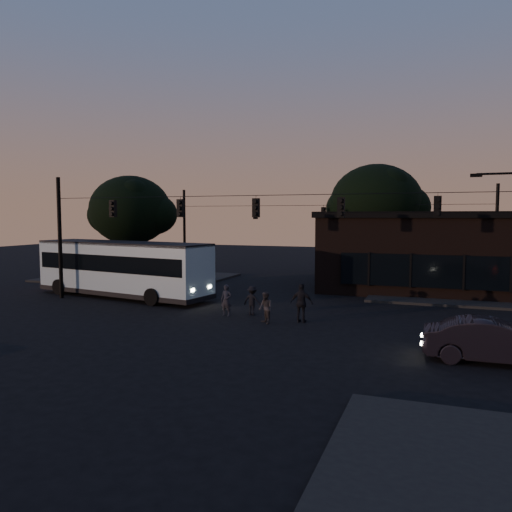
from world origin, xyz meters
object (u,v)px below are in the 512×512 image
(pedestrian_b, at_px, (265,308))
(pedestrian_d, at_px, (252,300))
(bus, at_px, (122,266))
(pedestrian_c, at_px, (302,303))
(building, at_px, (438,251))
(pedestrian_a, at_px, (226,300))
(car, at_px, (493,341))

(pedestrian_b, bearing_deg, pedestrian_d, 172.67)
(bus, bearing_deg, pedestrian_c, -4.99)
(pedestrian_b, xyz_separation_m, pedestrian_d, (-1.31, 1.69, 0.00))
(building, distance_m, pedestrian_b, 16.51)
(bus, relative_size, pedestrian_b, 8.35)
(pedestrian_a, xyz_separation_m, pedestrian_b, (2.49, -1.01, -0.05))
(pedestrian_a, xyz_separation_m, pedestrian_c, (4.05, -0.19, 0.14))
(building, height_order, pedestrian_d, building)
(bus, bearing_deg, pedestrian_b, -10.82)
(building, xyz_separation_m, pedestrian_c, (-6.00, -13.72, -1.76))
(bus, bearing_deg, building, 39.05)
(building, relative_size, pedestrian_d, 10.08)
(building, xyz_separation_m, car, (2.01, -17.80, -1.94))
(pedestrian_b, xyz_separation_m, pedestrian_c, (1.56, 0.83, 0.19))
(pedestrian_b, relative_size, pedestrian_d, 1.00)
(pedestrian_c, bearing_deg, bus, -11.84)
(bus, height_order, pedestrian_d, bus)
(pedestrian_c, bearing_deg, pedestrian_a, 0.44)
(car, distance_m, pedestrian_d, 11.95)
(building, distance_m, pedestrian_d, 15.74)
(pedestrian_c, height_order, pedestrian_d, pedestrian_c)
(pedestrian_b, height_order, pedestrian_d, pedestrian_d)
(building, relative_size, pedestrian_c, 8.09)
(building, distance_m, pedestrian_c, 15.08)
(pedestrian_c, bearing_deg, car, 156.08)
(car, bearing_deg, building, 5.03)
(building, height_order, pedestrian_b, building)
(car, distance_m, pedestrian_a, 12.79)
(bus, xyz_separation_m, pedestrian_c, (12.60, -3.36, -1.01))
(car, relative_size, pedestrian_b, 3.07)
(building, bearing_deg, pedestrian_b, -117.46)
(car, height_order, pedestrian_d, car)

